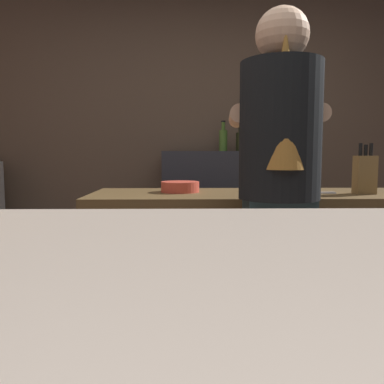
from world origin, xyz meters
name	(u,v)px	position (x,y,z in m)	size (l,w,h in m)	color
wall_back	(207,127)	(0.00, 2.20, 1.35)	(5.20, 0.10, 2.70)	brown
prep_counter	(284,273)	(0.35, 0.78, 0.45)	(2.10, 0.60, 0.90)	brown
back_shelf	(213,218)	(0.04, 1.92, 0.56)	(0.84, 0.36, 1.13)	#30323A
bartender	(279,182)	(0.20, 0.32, 0.99)	(0.45, 0.53, 1.70)	#233639
knife_block	(365,174)	(0.75, 0.71, 1.00)	(0.10, 0.08, 0.27)	olive
mixing_bowl	(180,187)	(-0.22, 0.83, 0.92)	(0.21, 0.21, 0.06)	#D34A37
chefs_knife	(313,193)	(0.48, 0.73, 0.90)	(0.24, 0.03, 0.01)	silver
bottle_vinegar	(223,139)	(0.13, 1.97, 1.23)	(0.07, 0.07, 0.25)	#4F7C2D
bottle_soy	(248,139)	(0.34, 2.00, 1.23)	(0.06, 0.06, 0.26)	black
bottle_olive_oil	(240,141)	(0.25, 1.86, 1.21)	(0.07, 0.07, 0.22)	black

